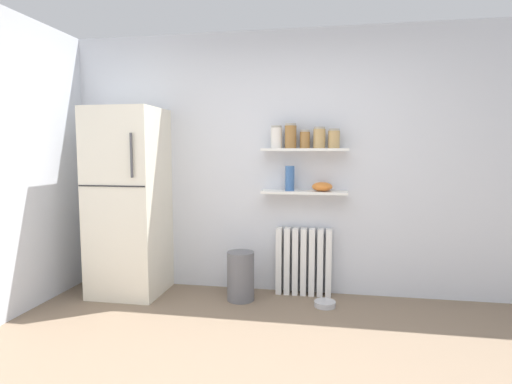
% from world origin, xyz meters
% --- Properties ---
extents(ground_plane, '(7.04, 7.04, 0.00)m').
position_xyz_m(ground_plane, '(0.00, 0.50, 0.00)').
color(ground_plane, '#7A6651').
extents(back_wall, '(7.04, 0.10, 2.60)m').
position_xyz_m(back_wall, '(0.00, 2.05, 1.30)').
color(back_wall, silver).
rests_on(back_wall, ground_plane).
extents(refrigerator, '(0.67, 0.66, 1.84)m').
position_xyz_m(refrigerator, '(-1.53, 1.68, 0.92)').
color(refrigerator, silver).
rests_on(refrigerator, ground_plane).
extents(radiator, '(0.54, 0.12, 0.67)m').
position_xyz_m(radiator, '(0.20, 1.92, 0.33)').
color(radiator, white).
rests_on(radiator, ground_plane).
extents(wall_shelf_lower, '(0.82, 0.22, 0.02)m').
position_xyz_m(wall_shelf_lower, '(0.20, 1.89, 1.03)').
color(wall_shelf_lower, white).
extents(wall_shelf_upper, '(0.82, 0.22, 0.02)m').
position_xyz_m(wall_shelf_upper, '(0.20, 1.89, 1.44)').
color(wall_shelf_upper, white).
extents(storage_jar_0, '(0.11, 0.11, 0.22)m').
position_xyz_m(storage_jar_0, '(-0.08, 1.89, 1.56)').
color(storage_jar_0, silver).
rests_on(storage_jar_0, wall_shelf_upper).
extents(storage_jar_1, '(0.11, 0.11, 0.24)m').
position_xyz_m(storage_jar_1, '(0.06, 1.89, 1.57)').
color(storage_jar_1, olive).
rests_on(storage_jar_1, wall_shelf_upper).
extents(storage_jar_2, '(0.10, 0.10, 0.18)m').
position_xyz_m(storage_jar_2, '(0.20, 1.89, 1.54)').
color(storage_jar_2, olive).
rests_on(storage_jar_2, wall_shelf_upper).
extents(storage_jar_3, '(0.11, 0.11, 0.20)m').
position_xyz_m(storage_jar_3, '(0.33, 1.89, 1.55)').
color(storage_jar_3, tan).
rests_on(storage_jar_3, wall_shelf_upper).
extents(storage_jar_4, '(0.11, 0.11, 0.18)m').
position_xyz_m(storage_jar_4, '(0.47, 1.89, 1.54)').
color(storage_jar_4, tan).
rests_on(storage_jar_4, wall_shelf_upper).
extents(vase, '(0.09, 0.09, 0.24)m').
position_xyz_m(vase, '(0.05, 1.89, 1.16)').
color(vase, '#38609E').
rests_on(vase, wall_shelf_lower).
extents(shelf_bowl, '(0.20, 0.20, 0.09)m').
position_xyz_m(shelf_bowl, '(0.37, 1.89, 1.08)').
color(shelf_bowl, orange).
rests_on(shelf_bowl, wall_shelf_lower).
extents(trash_bin, '(0.26, 0.26, 0.47)m').
position_xyz_m(trash_bin, '(-0.39, 1.66, 0.23)').
color(trash_bin, slate).
rests_on(trash_bin, ground_plane).
extents(pet_food_bowl, '(0.20, 0.20, 0.05)m').
position_xyz_m(pet_food_bowl, '(0.41, 1.63, 0.03)').
color(pet_food_bowl, '#B7B7BC').
rests_on(pet_food_bowl, ground_plane).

